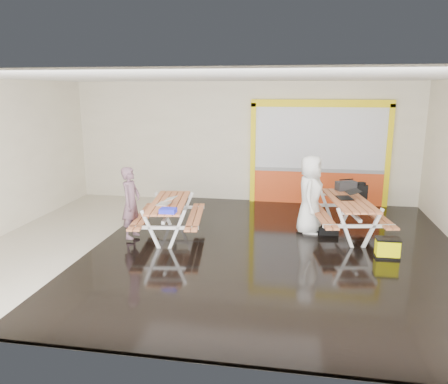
% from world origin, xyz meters
% --- Properties ---
extents(room, '(10.02, 8.02, 3.52)m').
position_xyz_m(room, '(0.00, 0.00, 1.75)').
color(room, '#B8AE9B').
rests_on(room, ground).
extents(deck, '(7.50, 7.98, 0.05)m').
position_xyz_m(deck, '(1.25, 0.00, 0.03)').
color(deck, black).
rests_on(deck, room).
extents(kiosk, '(3.88, 0.16, 3.00)m').
position_xyz_m(kiosk, '(2.20, 3.93, 1.44)').
color(kiosk, '#DE481A').
rests_on(kiosk, room).
extents(picnic_table_left, '(1.72, 2.30, 0.85)m').
position_xyz_m(picnic_table_left, '(-1.16, 0.44, 0.64)').
color(picnic_table_left, '#D57847').
rests_on(picnic_table_left, deck).
extents(picnic_table_right, '(1.84, 2.42, 0.88)m').
position_xyz_m(picnic_table_right, '(2.79, 1.21, 0.67)').
color(picnic_table_right, '#D57847').
rests_on(picnic_table_right, deck).
extents(person_left, '(0.42, 0.60, 1.56)m').
position_xyz_m(person_left, '(-1.90, 0.07, 0.88)').
color(person_left, '#694B58').
rests_on(person_left, deck).
extents(person_right, '(0.71, 0.97, 1.83)m').
position_xyz_m(person_right, '(1.94, 1.27, 0.92)').
color(person_right, white).
rests_on(person_right, deck).
extents(laptop_left, '(0.40, 0.37, 0.17)m').
position_xyz_m(laptop_left, '(-1.15, 0.20, 0.90)').
color(laptop_left, silver).
rests_on(laptop_left, picnic_table_left).
extents(laptop_right, '(0.55, 0.51, 0.20)m').
position_xyz_m(laptop_right, '(2.77, 1.28, 0.94)').
color(laptop_right, black).
rests_on(laptop_right, picnic_table_right).
extents(blue_pouch, '(0.32, 0.23, 0.09)m').
position_xyz_m(blue_pouch, '(-0.91, -0.44, 0.89)').
color(blue_pouch, '#2127D6').
rests_on(blue_pouch, picnic_table_left).
extents(toolbox, '(0.54, 0.42, 0.28)m').
position_xyz_m(toolbox, '(2.80, 2.14, 0.98)').
color(toolbox, black).
rests_on(toolbox, picnic_table_right).
extents(backpack, '(0.33, 0.23, 0.52)m').
position_xyz_m(backpack, '(3.18, 2.22, 0.80)').
color(backpack, black).
rests_on(backpack, picnic_table_right).
extents(dark_case, '(0.46, 0.36, 0.16)m').
position_xyz_m(dark_case, '(2.37, 1.19, 0.13)').
color(dark_case, black).
rests_on(dark_case, deck).
extents(fluke_bag, '(0.47, 0.31, 0.40)m').
position_xyz_m(fluke_bag, '(3.42, -0.11, 0.24)').
color(fluke_bag, black).
rests_on(fluke_bag, deck).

